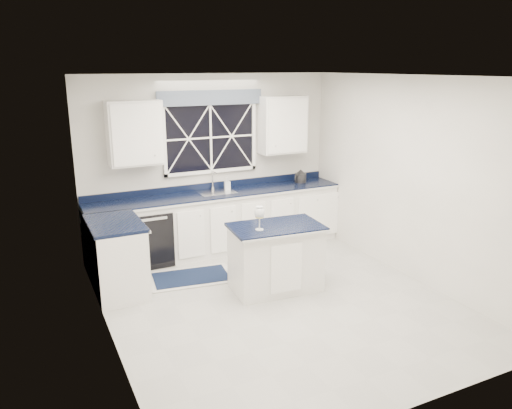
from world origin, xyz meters
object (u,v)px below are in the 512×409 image
wine_glass (259,214)px  soap_bottle (227,184)px  island (276,257)px  dishwasher (149,236)px  faucet (213,180)px  kettle (300,177)px

wine_glass → soap_bottle: wine_glass is taller
island → soap_bottle: 1.82m
dishwasher → wine_glass: 2.05m
faucet → island: (0.15, -1.79, -0.66)m
wine_glass → soap_bottle: size_ratio=1.54×
faucet → soap_bottle: 0.23m
faucet → soap_bottle: (0.20, -0.08, -0.06)m
dishwasher → faucet: size_ratio=2.72×
soap_bottle → kettle: bearing=-2.8°
dishwasher → kettle: size_ratio=2.82×
kettle → wine_glass: bearing=-156.4°
island → wine_glass: (-0.27, -0.07, 0.64)m
island → kettle: size_ratio=4.16×
dishwasher → kettle: bearing=1.1°
wine_glass → soap_bottle: (0.32, 1.78, -0.03)m
dishwasher → island: size_ratio=0.68×
island → wine_glass: bearing=-161.2°
faucet → island: size_ratio=0.25×
faucet → kettle: bearing=-5.6°
island → dishwasher: bearing=132.8°
soap_bottle → wine_glass: bearing=-100.1°
kettle → wine_glass: (-1.60, -1.72, 0.03)m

